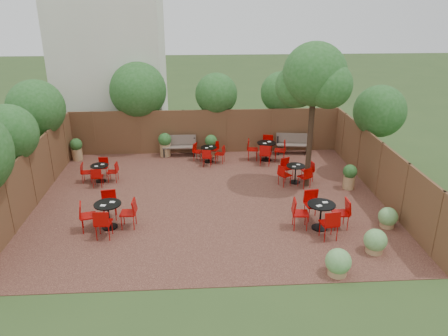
{
  "coord_description": "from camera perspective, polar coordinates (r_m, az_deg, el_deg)",
  "views": [
    {
      "loc": [
        -0.37,
        -13.93,
        6.76
      ],
      "look_at": [
        0.53,
        0.5,
        1.0
      ],
      "focal_mm": 35.05,
      "sensor_mm": 36.0,
      "label": 1
    }
  ],
  "objects": [
    {
      "name": "park_bench_right",
      "position": [
        20.05,
        8.93,
        3.2
      ],
      "size": [
        1.5,
        0.65,
        0.9
      ],
      "rotation": [
        0.0,
        0.0,
        -0.13
      ],
      "color": "brown",
      "rests_on": "courtyard_paving"
    },
    {
      "name": "neighbour_building",
      "position": [
        22.49,
        -14.56,
        14.0
      ],
      "size": [
        5.0,
        4.0,
        8.0
      ],
      "primitive_type": "cube",
      "color": "silver",
      "rests_on": "ground"
    },
    {
      "name": "fence_back",
      "position": [
        19.79,
        -2.35,
        4.78
      ],
      "size": [
        12.0,
        0.08,
        2.0
      ],
      "primitive_type": "cube",
      "color": "brown",
      "rests_on": "ground"
    },
    {
      "name": "courtyard_paving",
      "position": [
        15.49,
        -1.85,
        -4.13
      ],
      "size": [
        12.0,
        10.0,
        0.02
      ],
      "primitive_type": "cube",
      "color": "#381D17",
      "rests_on": "ground"
    },
    {
      "name": "planters",
      "position": [
        18.66,
        -4.52,
        2.23
      ],
      "size": [
        11.36,
        4.54,
        1.05
      ],
      "color": "#A27C51",
      "rests_on": "courtyard_paving"
    },
    {
      "name": "fence_right",
      "position": [
        16.37,
        19.6,
        -0.21
      ],
      "size": [
        0.08,
        10.0,
        2.0
      ],
      "primitive_type": "cube",
      "color": "brown",
      "rests_on": "ground"
    },
    {
      "name": "low_shrubs",
      "position": [
        12.93,
        18.01,
        -9.16
      ],
      "size": [
        2.93,
        2.99,
        0.73
      ],
      "color": "#A27C51",
      "rests_on": "courtyard_paving"
    },
    {
      "name": "bistro_tables",
      "position": [
        15.94,
        0.08,
        -1.54
      ],
      "size": [
        9.03,
        7.77,
        0.96
      ],
      "color": "black",
      "rests_on": "courtyard_paving"
    },
    {
      "name": "ground",
      "position": [
        15.49,
        -1.85,
        -4.17
      ],
      "size": [
        80.0,
        80.0,
        0.0
      ],
      "primitive_type": "plane",
      "color": "#354F23",
      "rests_on": "ground"
    },
    {
      "name": "overhang_foliage",
      "position": [
        17.0,
        -11.67,
        7.38
      ],
      "size": [
        15.6,
        10.76,
        2.6
      ],
      "color": "#1F521A",
      "rests_on": "ground"
    },
    {
      "name": "courtyard_tree",
      "position": [
        15.68,
        11.68,
        11.25
      ],
      "size": [
        2.48,
        2.38,
        5.3
      ],
      "rotation": [
        0.0,
        0.0,
        0.32
      ],
      "color": "black",
      "rests_on": "courtyard_paving"
    },
    {
      "name": "park_bench_left",
      "position": [
        19.61,
        -5.85,
        2.96
      ],
      "size": [
        1.49,
        0.49,
        0.92
      ],
      "rotation": [
        0.0,
        0.0,
        -0.01
      ],
      "color": "brown",
      "rests_on": "courtyard_paving"
    },
    {
      "name": "fence_left",
      "position": [
        16.09,
        -23.77,
        -1.19
      ],
      "size": [
        0.08,
        10.0,
        2.0
      ],
      "primitive_type": "cube",
      "color": "brown",
      "rests_on": "ground"
    }
  ]
}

